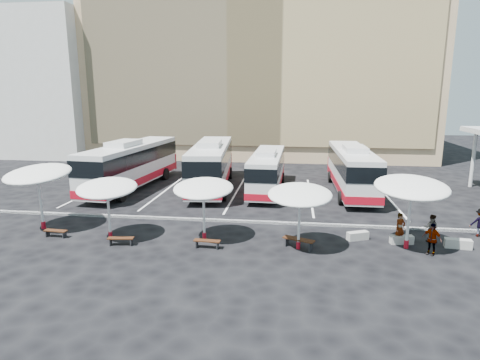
# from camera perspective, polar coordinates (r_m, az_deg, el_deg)

# --- Properties ---
(ground) EXTENTS (120.00, 120.00, 0.00)m
(ground) POSITION_cam_1_polar(r_m,az_deg,el_deg) (25.19, -3.17, -6.27)
(ground) COLOR black
(ground) RESTS_ON ground
(sandstone_building) EXTENTS (42.00, 18.25, 29.60)m
(sandstone_building) POSITION_cam_1_polar(r_m,az_deg,el_deg) (55.72, 2.98, 16.96)
(sandstone_building) COLOR tan
(sandstone_building) RESTS_ON ground
(apartment_block) EXTENTS (14.00, 14.00, 18.00)m
(apartment_block) POSITION_cam_1_polar(r_m,az_deg,el_deg) (60.88, -25.35, 12.01)
(apartment_block) COLOR silver
(apartment_block) RESTS_ON ground
(curb_divider) EXTENTS (34.00, 0.25, 0.15)m
(curb_divider) POSITION_cam_1_polar(r_m,az_deg,el_deg) (25.63, -2.96, -5.76)
(curb_divider) COLOR black
(curb_divider) RESTS_ON ground
(bay_lines) EXTENTS (24.15, 12.00, 0.01)m
(bay_lines) POSITION_cam_1_polar(r_m,az_deg,el_deg) (32.77, -0.59, -1.88)
(bay_lines) COLOR white
(bay_lines) RESTS_ON ground
(bus_0) EXTENTS (4.03, 13.45, 4.20)m
(bus_0) POSITION_cam_1_polar(r_m,az_deg,el_deg) (35.43, -15.16, 2.30)
(bus_0) COLOR silver
(bus_0) RESTS_ON ground
(bus_1) EXTENTS (4.06, 13.38, 4.18)m
(bus_1) POSITION_cam_1_polar(r_m,az_deg,el_deg) (34.40, -4.09, 2.39)
(bus_1) COLOR silver
(bus_1) RESTS_ON ground
(bus_2) EXTENTS (2.76, 11.08, 3.50)m
(bus_2) POSITION_cam_1_polar(r_m,az_deg,el_deg) (33.44, 3.89, 1.51)
(bus_2) COLOR silver
(bus_2) RESTS_ON ground
(bus_3) EXTENTS (3.03, 12.46, 3.94)m
(bus_3) POSITION_cam_1_polar(r_m,az_deg,el_deg) (34.05, 15.59, 1.66)
(bus_3) COLOR silver
(bus_3) RESTS_ON ground
(sunshade_0) EXTENTS (4.29, 4.33, 3.94)m
(sunshade_0) POSITION_cam_1_polar(r_m,az_deg,el_deg) (26.27, -26.81, 0.74)
(sunshade_0) COLOR silver
(sunshade_0) RESTS_ON ground
(sunshade_1) EXTENTS (3.84, 3.88, 3.41)m
(sunshade_1) POSITION_cam_1_polar(r_m,az_deg,el_deg) (23.12, -18.38, -1.11)
(sunshade_1) COLOR silver
(sunshade_1) RESTS_ON ground
(sunshade_2) EXTENTS (3.44, 3.49, 3.43)m
(sunshade_2) POSITION_cam_1_polar(r_m,az_deg,el_deg) (21.87, -5.23, -1.21)
(sunshade_2) COLOR silver
(sunshade_2) RESTS_ON ground
(sunshade_3) EXTENTS (3.37, 3.42, 3.44)m
(sunshade_3) POSITION_cam_1_polar(r_m,az_deg,el_deg) (20.64, 8.51, -2.09)
(sunshade_3) COLOR silver
(sunshade_3) RESTS_ON ground
(sunshade_4) EXTENTS (3.74, 3.79, 3.87)m
(sunshade_4) POSITION_cam_1_polar(r_m,az_deg,el_deg) (22.21, 23.21, -0.98)
(sunshade_4) COLOR silver
(sunshade_4) RESTS_ON ground
(wood_bench_0) EXTENTS (1.36, 0.44, 0.41)m
(wood_bench_0) POSITION_cam_1_polar(r_m,az_deg,el_deg) (25.13, -24.74, -6.70)
(wood_bench_0) COLOR black
(wood_bench_0) RESTS_ON ground
(wood_bench_1) EXTENTS (1.42, 0.54, 0.42)m
(wood_bench_1) POSITION_cam_1_polar(r_m,az_deg,el_deg) (22.61, -16.59, -8.10)
(wood_bench_1) COLOR black
(wood_bench_1) RESTS_ON ground
(wood_bench_2) EXTENTS (1.43, 0.45, 0.43)m
(wood_bench_2) POSITION_cam_1_polar(r_m,az_deg,el_deg) (21.37, -4.71, -8.78)
(wood_bench_2) COLOR black
(wood_bench_2) RESTS_ON ground
(wood_bench_3) EXTENTS (1.72, 1.09, 0.51)m
(wood_bench_3) POSITION_cam_1_polar(r_m,az_deg,el_deg) (21.51, 8.33, -8.55)
(wood_bench_3) COLOR black
(wood_bench_3) RESTS_ON ground
(conc_bench_0) EXTENTS (1.27, 0.85, 0.45)m
(conc_bench_0) POSITION_cam_1_polar(r_m,az_deg,el_deg) (23.43, 16.40, -7.61)
(conc_bench_0) COLOR #969690
(conc_bench_0) RESTS_ON ground
(conc_bench_1) EXTENTS (1.25, 0.56, 0.45)m
(conc_bench_1) POSITION_cam_1_polar(r_m,az_deg,el_deg) (23.61, 22.00, -7.88)
(conc_bench_1) COLOR #969690
(conc_bench_1) RESTS_ON ground
(conc_bench_2) EXTENTS (1.35, 0.61, 0.49)m
(conc_bench_2) POSITION_cam_1_polar(r_m,az_deg,el_deg) (24.22, 28.59, -7.94)
(conc_bench_2) COLOR #969690
(conc_bench_2) RESTS_ON ground
(passenger_0) EXTENTS (0.73, 0.65, 1.69)m
(passenger_0) POSITION_cam_1_polar(r_m,az_deg,el_deg) (23.45, 21.80, -6.39)
(passenger_0) COLOR black
(passenger_0) RESTS_ON ground
(passenger_1) EXTENTS (0.94, 0.86, 1.56)m
(passenger_1) POSITION_cam_1_polar(r_m,az_deg,el_deg) (24.32, 25.59, -6.23)
(passenger_1) COLOR black
(passenger_1) RESTS_ON ground
(passenger_2) EXTENTS (1.00, 0.94, 1.66)m
(passenger_2) POSITION_cam_1_polar(r_m,az_deg,el_deg) (22.48, 25.62, -7.57)
(passenger_2) COLOR black
(passenger_2) RESTS_ON ground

